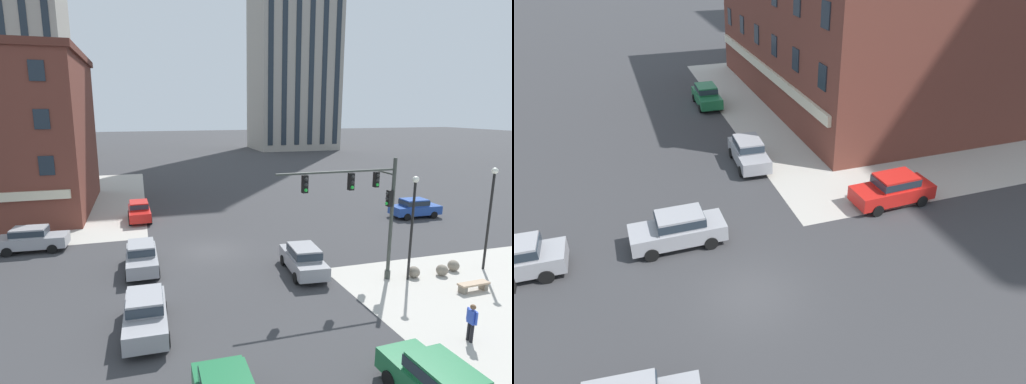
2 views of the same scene
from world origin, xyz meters
The scene contains 7 objects.
ground_plane centered at (0.00, 0.00, 0.00)m, with size 320.00×320.00×0.00m, color #38383A.
sidewalk_far_corner centered at (-20.00, 20.00, 0.00)m, with size 32.00×32.00×0.02m, color #B7B2A8.
car_main_northbound_far centered at (-23.30, 3.35, 0.92)m, with size 4.42×1.93×1.68m.
car_main_southbound_near centered at (-11.62, 3.44, 0.92)m, with size 4.48×2.06×1.68m.
car_cross_westbound centered at (-4.48, -2.11, 0.92)m, with size 1.93×4.42×1.68m.
car_main_mid centered at (-4.57, 9.37, 0.92)m, with size 2.03×4.47×1.68m.
storefront_block_near_corner centered at (-21.96, 16.10, 7.33)m, with size 26.45×16.63×14.65m.
Camera 2 is at (14.61, -4.16, 13.44)m, focal length 33.94 mm.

